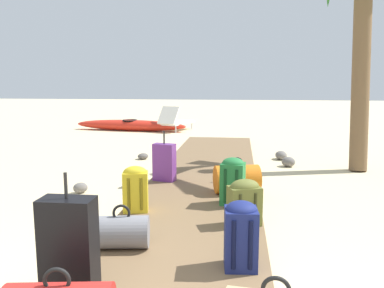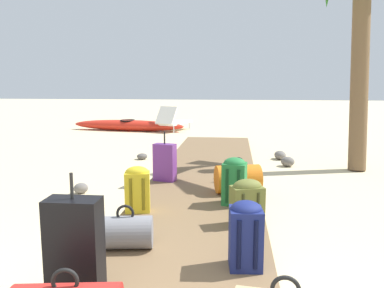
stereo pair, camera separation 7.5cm
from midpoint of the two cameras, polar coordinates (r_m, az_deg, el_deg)
ground_plane at (r=5.36m, az=1.21°, el=-8.20°), size 60.00×60.00×0.00m
boardwalk at (r=6.24m, az=2.07°, el=-5.34°), size 1.64×9.30×0.08m
backpack_green at (r=4.89m, az=6.36°, el=-5.20°), size 0.32×0.30×0.59m
duffel_bag_orange at (r=5.44m, az=6.91°, el=-5.03°), size 0.68×0.52×0.49m
backpack_yellow at (r=4.66m, az=-7.74°, el=-6.29°), size 0.32×0.26×0.54m
backpack_olive at (r=4.24m, az=8.11°, el=-8.16°), size 0.39×0.31×0.50m
backpack_navy at (r=3.29m, az=7.76°, el=-12.70°), size 0.28×0.29×0.56m
suitcase_purple at (r=6.04m, az=-3.68°, el=-2.65°), size 0.36×0.24×0.77m
duffel_bag_grey at (r=3.73m, az=-9.54°, el=-12.43°), size 0.53×0.37×0.41m
suitcase_black at (r=3.03m, az=-16.73°, el=-13.85°), size 0.39×0.22×0.88m
lounge_chair at (r=12.81m, az=-2.26°, el=3.36°), size 1.07×1.62×0.82m
kayak at (r=13.07m, az=-8.80°, el=2.71°), size 3.86×1.09×0.36m
rock_right_near at (r=7.66m, az=14.06°, el=-2.51°), size 0.35×0.35×0.19m
rock_right_far at (r=8.33m, az=13.04°, el=-1.60°), size 0.26×0.35×0.18m
rock_left_far at (r=5.90m, az=-15.52°, el=-6.14°), size 0.26×0.24×0.15m
rock_left_mid at (r=8.20m, az=-6.85°, el=-1.77°), size 0.29×0.30×0.12m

